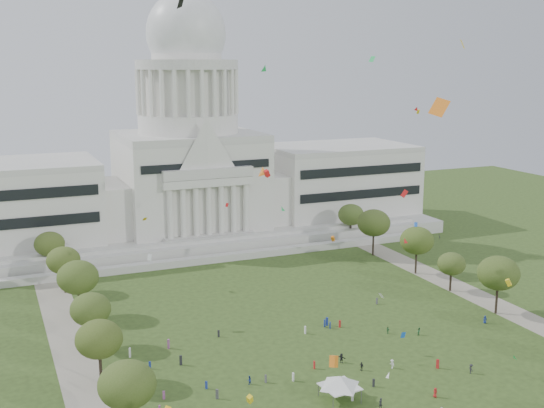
# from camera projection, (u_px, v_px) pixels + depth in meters

# --- Properties ---
(ground) EXTENTS (400.00, 400.00, 0.00)m
(ground) POSITION_uv_depth(u_px,v_px,m) (369.00, 379.00, 123.79)
(ground) COLOR #30441B
(ground) RESTS_ON ground
(capitol) EXTENTS (160.00, 64.50, 91.30)m
(capitol) POSITION_uv_depth(u_px,v_px,m) (190.00, 170.00, 221.64)
(capitol) COLOR beige
(capitol) RESTS_ON ground
(path_left) EXTENTS (8.00, 160.00, 0.04)m
(path_left) POSITION_uv_depth(u_px,v_px,m) (75.00, 359.00, 132.47)
(path_left) COLOR gray
(path_left) RESTS_ON ground
(path_right) EXTENTS (8.00, 160.00, 0.04)m
(path_right) POSITION_uv_depth(u_px,v_px,m) (473.00, 294.00, 169.18)
(path_right) COLOR gray
(path_right) RESTS_ON ground
(row_tree_l_1) EXTENTS (8.86, 8.86, 12.59)m
(row_tree_l_1) POSITION_uv_depth(u_px,v_px,m) (127.00, 385.00, 102.44)
(row_tree_l_1) COLOR black
(row_tree_l_1) RESTS_ON ground
(row_tree_l_2) EXTENTS (8.42, 8.42, 11.97)m
(row_tree_l_2) POSITION_uv_depth(u_px,v_px,m) (99.00, 339.00, 120.43)
(row_tree_l_2) COLOR black
(row_tree_l_2) RESTS_ON ground
(row_tree_r_2) EXTENTS (9.55, 9.55, 13.58)m
(row_tree_r_2) POSITION_uv_depth(u_px,v_px,m) (498.00, 273.00, 154.43)
(row_tree_r_2) COLOR black
(row_tree_r_2) RESTS_ON ground
(row_tree_l_3) EXTENTS (8.12, 8.12, 11.55)m
(row_tree_l_3) POSITION_uv_depth(u_px,v_px,m) (91.00, 309.00, 135.83)
(row_tree_l_3) COLOR black
(row_tree_l_3) RESTS_ON ground
(row_tree_r_3) EXTENTS (7.01, 7.01, 9.98)m
(row_tree_r_3) POSITION_uv_depth(u_px,v_px,m) (451.00, 264.00, 170.41)
(row_tree_r_3) COLOR black
(row_tree_r_3) RESTS_ON ground
(row_tree_l_4) EXTENTS (9.29, 9.29, 13.21)m
(row_tree_l_4) POSITION_uv_depth(u_px,v_px,m) (78.00, 277.00, 152.26)
(row_tree_l_4) COLOR black
(row_tree_l_4) RESTS_ON ground
(row_tree_r_4) EXTENTS (9.19, 9.19, 13.06)m
(row_tree_r_4) POSITION_uv_depth(u_px,v_px,m) (417.00, 241.00, 184.12)
(row_tree_r_4) COLOR black
(row_tree_r_4) RESTS_ON ground
(row_tree_l_5) EXTENTS (8.33, 8.33, 11.85)m
(row_tree_l_5) POSITION_uv_depth(u_px,v_px,m) (63.00, 260.00, 168.79)
(row_tree_l_5) COLOR black
(row_tree_l_5) RESTS_ON ground
(row_tree_r_5) EXTENTS (9.82, 9.82, 13.96)m
(row_tree_r_5) POSITION_uv_depth(u_px,v_px,m) (374.00, 223.00, 201.67)
(row_tree_r_5) COLOR black
(row_tree_r_5) RESTS_ON ground
(row_tree_l_6) EXTENTS (8.19, 8.19, 11.64)m
(row_tree_l_6) POSITION_uv_depth(u_px,v_px,m) (49.00, 244.00, 184.52)
(row_tree_l_6) COLOR black
(row_tree_l_6) RESTS_ON ground
(row_tree_r_6) EXTENTS (8.42, 8.42, 11.97)m
(row_tree_r_6) POSITION_uv_depth(u_px,v_px,m) (351.00, 215.00, 219.07)
(row_tree_r_6) COLOR black
(row_tree_r_6) RESTS_ON ground
(event_tent) EXTENTS (8.75, 8.75, 4.49)m
(event_tent) POSITION_uv_depth(u_px,v_px,m) (340.00, 381.00, 115.52)
(event_tent) COLOR #4C4C4C
(event_tent) RESTS_ON ground
(person_0) EXTENTS (1.01, 0.91, 1.74)m
(person_0) POSITION_uv_depth(u_px,v_px,m) (485.00, 320.00, 150.30)
(person_0) COLOR navy
(person_0) RESTS_ON ground
(person_2) EXTENTS (0.96, 0.86, 1.68)m
(person_2) POSITION_uv_depth(u_px,v_px,m) (419.00, 331.00, 143.72)
(person_2) COLOR #33723F
(person_2) RESTS_ON ground
(person_3) EXTENTS (0.75, 1.21, 1.76)m
(person_3) POSITION_uv_depth(u_px,v_px,m) (392.00, 364.00, 128.08)
(person_3) COLOR silver
(person_3) RESTS_ON ground
(person_4) EXTENTS (0.80, 1.11, 1.70)m
(person_4) POSITION_uv_depth(u_px,v_px,m) (361.00, 366.00, 127.25)
(person_4) COLOR #26262B
(person_4) RESTS_ON ground
(person_5) EXTENTS (1.53, 1.85, 1.89)m
(person_5) POSITION_uv_depth(u_px,v_px,m) (341.00, 358.00, 130.48)
(person_5) COLOR #26262B
(person_5) RESTS_ON ground
(person_6) EXTENTS (0.73, 0.95, 1.74)m
(person_6) POSITION_uv_depth(u_px,v_px,m) (435.00, 393.00, 117.00)
(person_6) COLOR #B21E1E
(person_6) RESTS_ON ground
(person_7) EXTENTS (0.78, 0.64, 1.91)m
(person_7) POSITION_uv_depth(u_px,v_px,m) (380.00, 403.00, 113.17)
(person_7) COLOR #26262B
(person_7) RESTS_ON ground
(person_8) EXTENTS (0.85, 0.60, 1.63)m
(person_8) POSITION_uv_depth(u_px,v_px,m) (249.00, 380.00, 121.75)
(person_8) COLOR navy
(person_8) RESTS_ON ground
(person_9) EXTENTS (0.89, 1.30, 1.84)m
(person_9) POSITION_uv_depth(u_px,v_px,m) (471.00, 369.00, 125.97)
(person_9) COLOR #26262B
(person_9) RESTS_ON ground
(person_10) EXTENTS (0.77, 1.02, 1.55)m
(person_10) POSITION_uv_depth(u_px,v_px,m) (388.00, 330.00, 144.54)
(person_10) COLOR #33723F
(person_10) RESTS_ON ground
(distant_crowd) EXTENTS (61.77, 39.94, 1.95)m
(distant_crowd) POSITION_uv_depth(u_px,v_px,m) (260.00, 357.00, 130.98)
(distant_crowd) COLOR #994C8C
(distant_crowd) RESTS_ON ground
(kite_swarm) EXTENTS (84.24, 99.78, 64.55)m
(kite_swarm) POSITION_uv_depth(u_px,v_px,m) (361.00, 224.00, 125.69)
(kite_swarm) COLOR yellow
(kite_swarm) RESTS_ON ground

